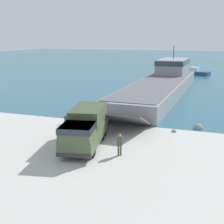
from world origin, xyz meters
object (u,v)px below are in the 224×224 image
object	(u,v)px
moored_boat_a	(196,72)
mooring_bollard	(66,119)
landing_craft	(163,82)
military_truck	(85,127)
soldier_on_ramp	(120,143)

from	to	relation	value
moored_boat_a	mooring_bollard	size ratio (longest dim) A/B	7.55
landing_craft	military_truck	xyz separation A→B (m)	(-1.27, -28.46, -0.09)
military_truck	soldier_on_ramp	bearing A→B (deg)	59.89
military_truck	mooring_bollard	xyz separation A→B (m)	(-4.77, 5.47, -1.12)
soldier_on_ramp	moored_boat_a	size ratio (longest dim) A/B	0.26
military_truck	mooring_bollard	world-z (taller)	military_truck
landing_craft	soldier_on_ramp	xyz separation A→B (m)	(2.15, -29.64, -0.69)
landing_craft	military_truck	bearing A→B (deg)	-91.87
landing_craft	moored_boat_a	bearing A→B (deg)	84.12
soldier_on_ramp	mooring_bollard	bearing A→B (deg)	37.40
soldier_on_ramp	mooring_bollard	size ratio (longest dim) A/B	1.93
military_truck	mooring_bollard	size ratio (longest dim) A/B	8.84
landing_craft	military_truck	size ratio (longest dim) A/B	5.03
landing_craft	mooring_bollard	bearing A→B (deg)	-104.04
military_truck	moored_boat_a	world-z (taller)	military_truck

